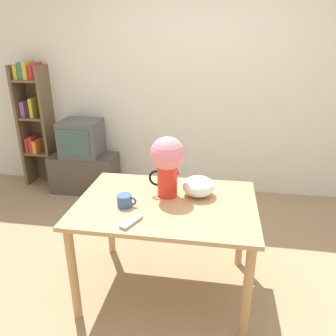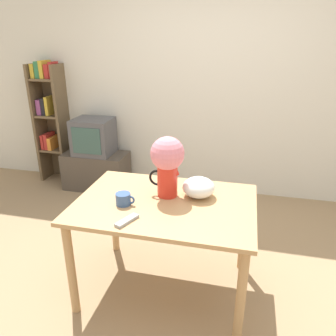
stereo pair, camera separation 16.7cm
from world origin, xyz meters
name	(u,v)px [view 1 (the left image)]	position (x,y,z in m)	size (l,w,h in m)	color
ground_plane	(179,281)	(0.00, 0.00, 0.00)	(12.00, 12.00, 0.00)	#9E7F5B
wall_back	(200,86)	(0.00, 1.81, 1.30)	(8.00, 0.05, 2.60)	silver
table	(166,215)	(-0.09, -0.08, 0.65)	(1.25, 0.88, 0.75)	tan
flower_vase	(167,161)	(-0.10, 0.02, 1.02)	(0.26, 0.24, 0.44)	red
coffee_mug	(125,201)	(-0.36, -0.19, 0.79)	(0.14, 0.10, 0.08)	#385689
white_bowl	(198,186)	(0.12, 0.06, 0.83)	(0.23, 0.23, 0.14)	white
remote_control	(131,222)	(-0.26, -0.40, 0.76)	(0.11, 0.18, 0.02)	#999999
tv_stand	(85,173)	(-1.40, 1.50, 0.23)	(0.80, 0.41, 0.47)	#4C4238
tv_set	(81,138)	(-1.40, 1.50, 0.69)	(0.46, 0.40, 0.44)	#4C4C51
bookshelf	(35,118)	(-2.06, 1.66, 0.88)	(0.38, 0.29, 1.57)	brown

